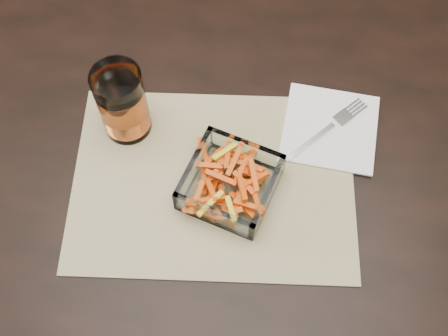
{
  "coord_description": "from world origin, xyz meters",
  "views": [
    {
      "loc": [
        0.02,
        -0.45,
        1.57
      ],
      "look_at": [
        -0.02,
        -0.05,
        0.78
      ],
      "focal_mm": 45.0,
      "sensor_mm": 36.0,
      "label": 1
    }
  ],
  "objects_px": {
    "glass_bowl": "(230,184)",
    "fork": "(329,128)",
    "dining_table": "(239,173)",
    "tumbler": "(123,104)"
  },
  "relations": [
    {
      "from": "tumbler",
      "to": "dining_table",
      "type": "bearing_deg",
      "value": -8.13
    },
    {
      "from": "glass_bowl",
      "to": "fork",
      "type": "relative_size",
      "value": 1.25
    },
    {
      "from": "glass_bowl",
      "to": "tumbler",
      "type": "bearing_deg",
      "value": 150.72
    },
    {
      "from": "dining_table",
      "to": "glass_bowl",
      "type": "xyz_separation_m",
      "value": [
        -0.01,
        -0.07,
        0.11
      ]
    },
    {
      "from": "tumbler",
      "to": "fork",
      "type": "xyz_separation_m",
      "value": [
        0.34,
        0.03,
        -0.06
      ]
    },
    {
      "from": "glass_bowl",
      "to": "tumbler",
      "type": "distance_m",
      "value": 0.21
    },
    {
      "from": "dining_table",
      "to": "fork",
      "type": "height_order",
      "value": "fork"
    },
    {
      "from": "dining_table",
      "to": "tumbler",
      "type": "distance_m",
      "value": 0.25
    },
    {
      "from": "fork",
      "to": "tumbler",
      "type": "bearing_deg",
      "value": -130.55
    },
    {
      "from": "fork",
      "to": "glass_bowl",
      "type": "bearing_deg",
      "value": -95.48
    }
  ]
}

